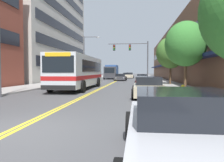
% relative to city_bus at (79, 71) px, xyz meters
% --- Properties ---
extents(ground_plane, '(240.00, 240.00, 0.00)m').
position_rel_city_bus_xyz_m(ground_plane, '(2.02, 22.41, -1.73)').
color(ground_plane, '#4C4C4F').
extents(sidewalk_left, '(3.66, 106.00, 0.14)m').
position_rel_city_bus_xyz_m(sidewalk_left, '(-5.31, 22.41, -1.66)').
color(sidewalk_left, '#9E9B96').
rests_on(sidewalk_left, ground_plane).
extents(sidewalk_right, '(3.66, 106.00, 0.14)m').
position_rel_city_bus_xyz_m(sidewalk_right, '(9.35, 22.41, -1.66)').
color(sidewalk_right, '#9E9B96').
rests_on(sidewalk_right, ground_plane).
extents(centre_line, '(0.34, 106.00, 0.01)m').
position_rel_city_bus_xyz_m(centre_line, '(2.02, 22.41, -1.73)').
color(centre_line, yellow).
rests_on(centre_line, ground_plane).
extents(office_tower_left, '(12.08, 26.86, 27.52)m').
position_rel_city_bus_xyz_m(office_tower_left, '(-13.37, 18.71, 12.03)').
color(office_tower_left, '#BCB7AD').
rests_on(office_tower_left, ground_plane).
extents(storefront_row_right, '(9.10, 68.00, 9.56)m').
position_rel_city_bus_xyz_m(storefront_row_right, '(15.42, 22.41, 3.04)').
color(storefront_row_right, brown).
rests_on(storefront_row_right, ground_plane).
extents(city_bus, '(2.94, 11.15, 3.06)m').
position_rel_city_bus_xyz_m(city_bus, '(0.00, 0.00, 0.00)').
color(city_bus, silver).
rests_on(city_bus, ground_plane).
extents(car_black_parked_left_near, '(2.20, 4.81, 1.16)m').
position_rel_city_bus_xyz_m(car_black_parked_left_near, '(-2.34, 10.90, -1.17)').
color(car_black_parked_left_near, black).
rests_on(car_black_parked_left_near, ground_plane).
extents(car_white_parked_left_mid, '(2.08, 4.43, 1.18)m').
position_rel_city_bus_xyz_m(car_white_parked_left_mid, '(-2.25, 17.70, -1.18)').
color(car_white_parked_left_mid, white).
rests_on(car_white_parked_left_mid, ground_plane).
extents(car_silver_parked_right_foreground, '(2.20, 4.88, 1.33)m').
position_rel_city_bus_xyz_m(car_silver_parked_right_foreground, '(6.36, -16.54, -1.11)').
color(car_silver_parked_right_foreground, '#B7B7BC').
rests_on(car_silver_parked_right_foreground, ground_plane).
extents(car_slate_blue_parked_right_mid, '(2.18, 4.88, 1.18)m').
position_rel_city_bus_xyz_m(car_slate_blue_parked_right_mid, '(6.43, 17.52, -1.17)').
color(car_slate_blue_parked_right_mid, '#475675').
rests_on(car_slate_blue_parked_right_mid, ground_plane).
extents(car_red_parked_right_far, '(2.03, 4.32, 1.19)m').
position_rel_city_bus_xyz_m(car_red_parked_right_far, '(6.31, 2.54, -1.17)').
color(car_red_parked_right_far, maroon).
rests_on(car_red_parked_right_far, ground_plane).
extents(car_beige_parked_right_end, '(2.14, 4.86, 1.32)m').
position_rel_city_bus_xyz_m(car_beige_parked_right_end, '(6.28, -6.07, -1.12)').
color(car_beige_parked_right_end, '#BCAD89').
rests_on(car_beige_parked_right_end, ground_plane).
extents(car_dark_grey_moving_lead, '(2.16, 4.26, 1.21)m').
position_rel_city_bus_xyz_m(car_dark_grey_moving_lead, '(2.62, 18.75, -1.16)').
color(car_dark_grey_moving_lead, '#38383D').
rests_on(car_dark_grey_moving_lead, ground_plane).
extents(car_navy_moving_second, '(2.05, 4.88, 1.27)m').
position_rel_city_bus_xyz_m(car_navy_moving_second, '(2.66, 39.01, -1.13)').
color(car_navy_moving_second, '#19234C').
rests_on(car_navy_moving_second, ground_plane).
extents(car_champagne_moving_third, '(2.10, 4.79, 1.37)m').
position_rel_city_bus_xyz_m(car_champagne_moving_third, '(3.76, 32.72, -1.10)').
color(car_champagne_moving_third, beige).
rests_on(car_champagne_moving_third, ground_plane).
extents(box_truck, '(2.74, 7.36, 3.04)m').
position_rel_city_bus_xyz_m(box_truck, '(-0.02, 27.37, -0.16)').
color(box_truck, '#38383D').
rests_on(box_truck, ground_plane).
extents(traffic_signal_mast, '(6.31, 0.38, 6.38)m').
position_rel_city_bus_xyz_m(traffic_signal_mast, '(5.07, 14.19, 2.83)').
color(traffic_signal_mast, '#47474C').
rests_on(traffic_signal_mast, ground_plane).
extents(street_lamp_left_near, '(1.91, 0.28, 8.98)m').
position_rel_city_bus_xyz_m(street_lamp_left_near, '(-3.06, -7.31, 3.48)').
color(street_lamp_left_near, '#47474C').
rests_on(street_lamp_left_near, ground_plane).
extents(street_lamp_left_far, '(2.74, 0.28, 7.55)m').
position_rel_city_bus_xyz_m(street_lamp_left_far, '(-2.86, 15.49, 2.84)').
color(street_lamp_left_far, '#47474C').
rests_on(street_lamp_left_far, ground_plane).
extents(street_tree_right_mid, '(3.23, 3.23, 5.47)m').
position_rel_city_bus_xyz_m(street_tree_right_mid, '(9.32, -2.75, 2.09)').
color(street_tree_right_mid, brown).
rests_on(street_tree_right_mid, sidewalk_right).
extents(street_tree_right_far, '(3.44, 3.44, 5.67)m').
position_rel_city_bus_xyz_m(street_tree_right_far, '(9.55, 6.47, 2.17)').
color(street_tree_right_far, brown).
rests_on(street_tree_right_far, sidewalk_right).
extents(fire_hydrant, '(0.29, 0.21, 0.83)m').
position_rel_city_bus_xyz_m(fire_hydrant, '(7.97, -8.53, -1.18)').
color(fire_hydrant, yellow).
rests_on(fire_hydrant, sidewalk_right).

